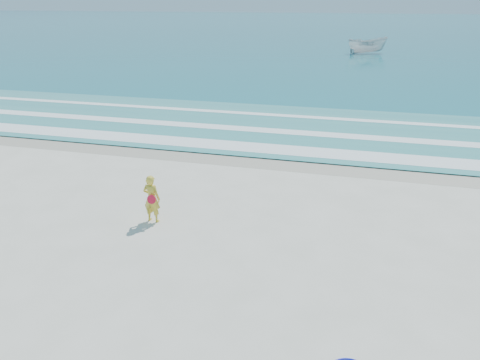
# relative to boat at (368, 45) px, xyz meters

# --- Properties ---
(ground) EXTENTS (400.00, 400.00, 0.00)m
(ground) POSITION_rel_boat_xyz_m (-3.75, -49.63, -0.97)
(ground) COLOR silver
(ground) RESTS_ON ground
(wet_sand) EXTENTS (400.00, 2.40, 0.00)m
(wet_sand) POSITION_rel_boat_xyz_m (-3.75, -40.63, -0.96)
(wet_sand) COLOR #B2A893
(wet_sand) RESTS_ON ground
(ocean) EXTENTS (400.00, 190.00, 0.04)m
(ocean) POSITION_rel_boat_xyz_m (-3.75, 55.37, -0.95)
(ocean) COLOR #19727F
(ocean) RESTS_ON ground
(shallow) EXTENTS (400.00, 10.00, 0.01)m
(shallow) POSITION_rel_boat_xyz_m (-3.75, -35.63, -0.92)
(shallow) COLOR #59B7AD
(shallow) RESTS_ON ocean
(foam_near) EXTENTS (400.00, 1.40, 0.01)m
(foam_near) POSITION_rel_boat_xyz_m (-3.75, -39.33, -0.91)
(foam_near) COLOR white
(foam_near) RESTS_ON shallow
(foam_mid) EXTENTS (400.00, 0.90, 0.01)m
(foam_mid) POSITION_rel_boat_xyz_m (-3.75, -36.43, -0.91)
(foam_mid) COLOR white
(foam_mid) RESTS_ON shallow
(foam_far) EXTENTS (400.00, 0.60, 0.01)m
(foam_far) POSITION_rel_boat_xyz_m (-3.75, -33.13, -0.91)
(foam_far) COLOR white
(foam_far) RESTS_ON shallow
(boat) EXTENTS (5.11, 3.63, 1.85)m
(boat) POSITION_rel_boat_xyz_m (0.00, 0.00, 0.00)
(boat) COLOR silver
(boat) RESTS_ON ocean
(woman) EXTENTS (0.56, 0.42, 1.45)m
(woman) POSITION_rel_boat_xyz_m (-5.44, -47.06, -0.24)
(woman) COLOR gold
(woman) RESTS_ON ground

